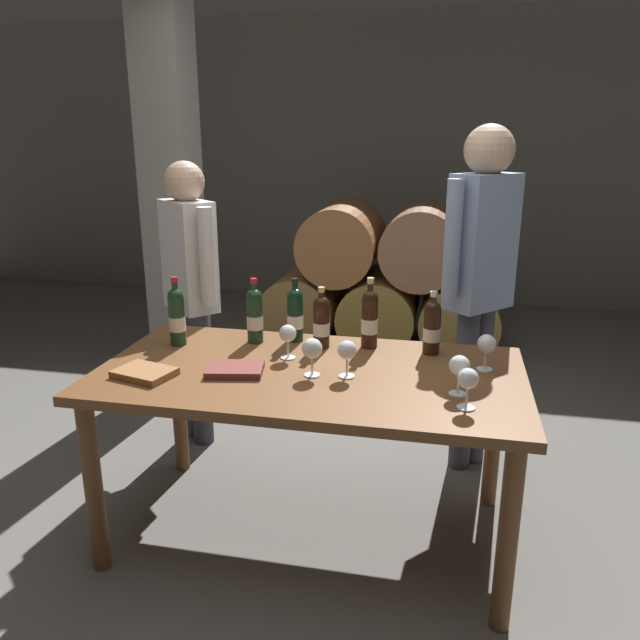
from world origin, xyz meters
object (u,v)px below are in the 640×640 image
(wine_bottle_3, at_px, (255,315))
(taster_seated_left, at_px, (190,281))
(wine_glass_5, at_px, (459,367))
(wine_glass_2, at_px, (486,345))
(wine_glass_4, at_px, (347,351))
(wine_glass_0, at_px, (468,380))
(wine_glass_1, at_px, (312,349))
(leather_ledger, at_px, (145,373))
(wine_bottle_0, at_px, (432,327))
(wine_bottle_2, at_px, (295,314))
(sommelier_presenting, at_px, (480,269))
(dining_table, at_px, (310,391))
(tasting_notebook, at_px, (235,370))
(wine_bottle_4, at_px, (177,316))
(wine_glass_3, at_px, (288,335))
(wine_bottle_1, at_px, (370,318))
(wine_bottle_5, at_px, (321,321))

(wine_bottle_3, xyz_separation_m, taster_seated_left, (-0.49, 0.43, 0.03))
(wine_glass_5, bearing_deg, wine_glass_2, 68.51)
(wine_glass_4, bearing_deg, wine_glass_0, -23.87)
(wine_bottle_3, relative_size, wine_glass_1, 1.93)
(leather_ledger, bearing_deg, wine_bottle_0, 39.34)
(wine_glass_1, bearing_deg, leather_ledger, -167.59)
(wine_bottle_2, distance_m, wine_glass_0, 0.96)
(wine_glass_5, relative_size, sommelier_presenting, 0.09)
(wine_glass_1, bearing_deg, dining_table, 111.57)
(wine_glass_0, bearing_deg, wine_glass_4, 156.13)
(wine_bottle_2, xyz_separation_m, sommelier_presenting, (0.82, 0.41, 0.16))
(wine_glass_4, distance_m, tasting_notebook, 0.45)
(wine_bottle_4, bearing_deg, dining_table, -15.88)
(wine_glass_3, relative_size, sommelier_presenting, 0.09)
(wine_glass_0, distance_m, wine_glass_3, 0.81)
(sommelier_presenting, bearing_deg, wine_bottle_0, -114.32)
(wine_glass_3, bearing_deg, leather_ledger, -147.95)
(wine_bottle_2, relative_size, wine_bottle_4, 0.94)
(tasting_notebook, bearing_deg, leather_ledger, -173.26)
(leather_ledger, bearing_deg, dining_table, 32.67)
(wine_bottle_1, xyz_separation_m, wine_bottle_2, (-0.34, 0.02, -0.01))
(leather_ledger, xyz_separation_m, taster_seated_left, (-0.20, 0.92, 0.15))
(wine_bottle_0, xyz_separation_m, taster_seated_left, (-1.28, 0.42, 0.04))
(wine_glass_4, height_order, taster_seated_left, taster_seated_left)
(wine_glass_0, xyz_separation_m, sommelier_presenting, (0.06, 0.99, 0.18))
(wine_glass_1, relative_size, wine_glass_2, 1.03)
(wine_glass_5, bearing_deg, leather_ledger, -176.55)
(wine_bottle_3, height_order, wine_bottle_4, wine_bottle_4)
(wine_bottle_2, bearing_deg, leather_ledger, -130.92)
(wine_glass_0, relative_size, wine_glass_1, 0.96)
(wine_glass_0, xyz_separation_m, tasting_notebook, (-0.89, 0.15, -0.09))
(wine_bottle_0, bearing_deg, wine_bottle_3, -179.34)
(wine_glass_4, relative_size, taster_seated_left, 0.10)
(wine_bottle_0, relative_size, wine_glass_4, 1.86)
(wine_glass_2, height_order, wine_glass_5, wine_glass_5)
(dining_table, height_order, tasting_notebook, tasting_notebook)
(wine_glass_4, relative_size, wine_glass_5, 0.99)
(wine_glass_0, height_order, taster_seated_left, taster_seated_left)
(tasting_notebook, bearing_deg, wine_glass_3, 40.77)
(wine_bottle_0, xyz_separation_m, tasting_notebook, (-0.75, -0.39, -0.11))
(wine_bottle_4, xyz_separation_m, wine_glass_2, (1.34, -0.04, -0.03))
(wine_bottle_1, height_order, leather_ledger, wine_bottle_1)
(wine_bottle_5, distance_m, wine_glass_3, 0.20)
(wine_bottle_1, xyz_separation_m, wine_bottle_3, (-0.52, -0.04, -0.01))
(wine_bottle_3, bearing_deg, sommelier_presenting, 24.98)
(wine_bottle_5, bearing_deg, wine_glass_0, -40.08)
(wine_bottle_1, bearing_deg, wine_bottle_0, -5.45)
(wine_glass_3, height_order, wine_glass_5, wine_glass_5)
(wine_glass_1, bearing_deg, taster_seated_left, 137.04)
(wine_bottle_4, bearing_deg, taster_seated_left, 107.12)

